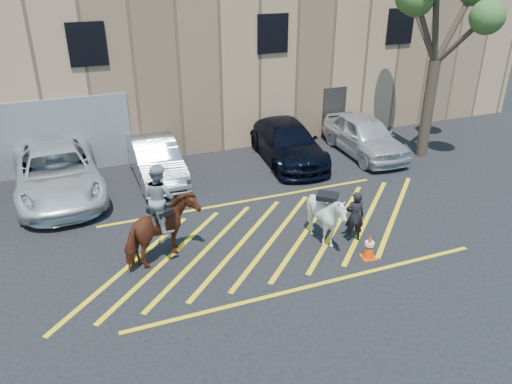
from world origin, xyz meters
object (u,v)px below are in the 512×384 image
object	(u,v)px
car_white_pickup	(57,172)
traffic_cone	(369,246)
car_white_suv	(364,135)
saddled_white	(326,217)
car_silver_sedan	(155,159)
handler	(355,216)
mounted_bay	(161,224)
tree	(443,7)
car_blue_suv	(287,142)

from	to	relation	value
car_white_pickup	traffic_cone	bearing A→B (deg)	-46.12
car_white_suv	traffic_cone	world-z (taller)	car_white_suv
saddled_white	car_silver_sedan	bearing A→B (deg)	119.16
handler	saddled_white	size ratio (longest dim) A/B	0.76
car_white_pickup	mounted_bay	world-z (taller)	mounted_bay
car_silver_sedan	car_white_suv	world-z (taller)	car_white_suv
mounted_bay	traffic_cone	bearing A→B (deg)	-20.38
traffic_cone	mounted_bay	bearing A→B (deg)	159.62
traffic_cone	tree	bearing A→B (deg)	42.66
handler	traffic_cone	size ratio (longest dim) A/B	2.08
car_white_suv	traffic_cone	size ratio (longest dim) A/B	6.33
car_white_suv	saddled_white	bearing A→B (deg)	-128.21
mounted_bay	traffic_cone	distance (m)	5.54
handler	saddled_white	bearing A→B (deg)	6.80
car_silver_sedan	tree	xyz separation A→B (m)	(10.49, -1.66, 4.96)
car_silver_sedan	tree	size ratio (longest dim) A/B	0.60
saddled_white	tree	bearing A→B (deg)	33.60
handler	mounted_bay	xyz separation A→B (m)	(-5.26, 0.94, 0.35)
car_white_suv	handler	xyz separation A→B (m)	(-4.01, -5.78, -0.03)
car_white_suv	traffic_cone	bearing A→B (deg)	-118.86
car_white_pickup	traffic_cone	distance (m)	10.49
car_white_suv	tree	world-z (taller)	tree
car_silver_sedan	mounted_bay	distance (m)	5.58
mounted_bay	traffic_cone	xyz separation A→B (m)	(5.15, -1.91, -0.75)
mounted_bay	tree	size ratio (longest dim) A/B	0.38
car_white_suv	car_silver_sedan	bearing A→B (deg)	178.05
traffic_cone	handler	bearing A→B (deg)	83.77
car_white_pickup	car_white_suv	xyz separation A→B (m)	(11.70, -0.48, -0.02)
car_white_pickup	mounted_bay	bearing A→B (deg)	-67.87
car_white_pickup	mounted_bay	distance (m)	5.86
car_white_suv	mounted_bay	distance (m)	10.46
car_white_pickup	car_white_suv	world-z (taller)	car_white_pickup
car_white_pickup	saddled_white	distance (m)	9.18
car_silver_sedan	mounted_bay	xyz separation A→B (m)	(-0.90, -5.49, 0.39)
car_white_pickup	car_white_suv	size ratio (longest dim) A/B	1.26
car_blue_suv	saddled_white	xyz separation A→B (m)	(-1.67, -6.19, 0.09)
car_white_pickup	car_silver_sedan	size ratio (longest dim) A/B	1.32
car_blue_suv	saddled_white	size ratio (longest dim) A/B	2.56
car_silver_sedan	mounted_bay	world-z (taller)	mounted_bay
mounted_bay	car_white_pickup	bearing A→B (deg)	114.61
mounted_bay	saddled_white	distance (m)	4.49
handler	traffic_cone	distance (m)	1.06
car_silver_sedan	tree	bearing A→B (deg)	-9.25
car_silver_sedan	car_white_suv	distance (m)	8.39
handler	saddled_white	world-z (taller)	saddled_white
car_silver_sedan	handler	size ratio (longest dim) A/B	2.90
car_silver_sedan	tree	distance (m)	11.72
car_silver_sedan	car_blue_suv	size ratio (longest dim) A/B	0.86
handler	car_silver_sedan	bearing A→B (deg)	-39.76
car_white_suv	car_white_pickup	bearing A→B (deg)	-179.85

